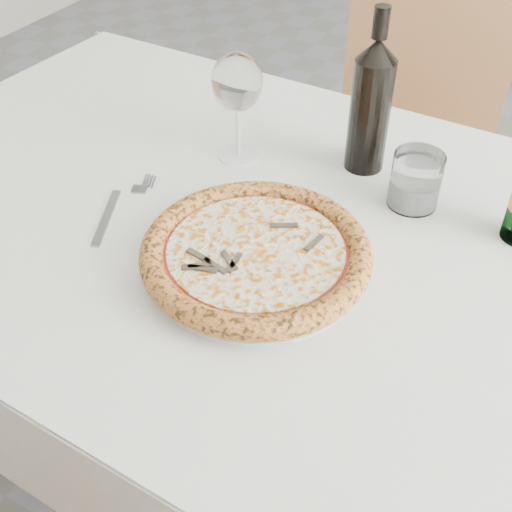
# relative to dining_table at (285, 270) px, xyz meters

# --- Properties ---
(floor) EXTENTS (5.00, 6.00, 0.02)m
(floor) POSITION_rel_dining_table_xyz_m (0.02, 0.20, -0.68)
(floor) COLOR slate
(floor) RESTS_ON ground
(dining_table) EXTENTS (1.55, 0.97, 0.76)m
(dining_table) POSITION_rel_dining_table_xyz_m (0.00, 0.00, 0.00)
(dining_table) COLOR brown
(dining_table) RESTS_ON floor
(chair_far) EXTENTS (0.51, 0.51, 0.93)m
(chair_far) POSITION_rel_dining_table_xyz_m (0.01, 0.74, -0.14)
(chair_far) COLOR brown
(chair_far) RESTS_ON floor
(plate) EXTENTS (0.30, 0.30, 0.02)m
(plate) POSITION_rel_dining_table_xyz_m (-0.00, -0.10, 0.09)
(plate) COLOR white
(plate) RESTS_ON dining_table
(pizza) EXTENTS (0.32, 0.32, 0.03)m
(pizza) POSITION_rel_dining_table_xyz_m (-0.00, -0.10, 0.11)
(pizza) COLOR tan
(pizza) RESTS_ON plate
(fork) EXTENTS (0.07, 0.19, 0.00)m
(fork) POSITION_rel_dining_table_xyz_m (-0.25, -0.08, 0.09)
(fork) COLOR gray
(fork) RESTS_ON dining_table
(wine_glass) EXTENTS (0.08, 0.08, 0.19)m
(wine_glass) POSITION_rel_dining_table_xyz_m (-0.16, 0.14, 0.22)
(wine_glass) COLOR white
(wine_glass) RESTS_ON dining_table
(tumbler) EXTENTS (0.08, 0.08, 0.09)m
(tumbler) POSITION_rel_dining_table_xyz_m (0.15, 0.15, 0.12)
(tumbler) COLOR white
(tumbler) RESTS_ON dining_table
(wine_bottle) EXTENTS (0.07, 0.07, 0.27)m
(wine_bottle) POSITION_rel_dining_table_xyz_m (0.04, 0.22, 0.20)
(wine_bottle) COLOR black
(wine_bottle) RESTS_ON dining_table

